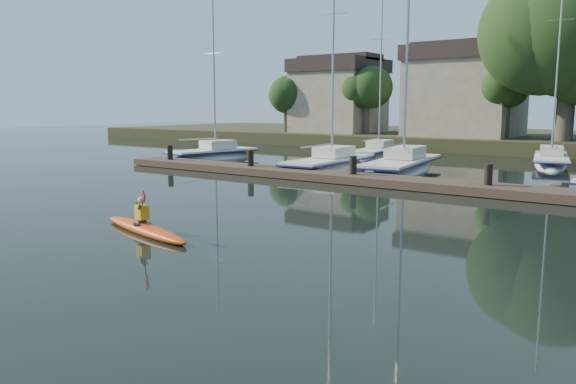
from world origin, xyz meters
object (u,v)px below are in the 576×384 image
Objects in this scene: sailboat_5 at (377,159)px; sailboat_2 at (402,176)px; dock at (415,183)px; sailboat_1 at (330,173)px; kayak at (144,227)px; sailboat_6 at (550,168)px; sailboat_0 at (213,162)px.

sailboat_2 is at bearing -62.84° from sailboat_5.
sailboat_1 is at bearing 149.78° from dock.
sailboat_2 reaches higher than sailboat_5.
kayak reaches higher than dock.
dock is 13.82m from sailboat_6.
sailboat_0 is 0.83× the size of sailboat_1.
sailboat_0 is at bearing -142.53° from sailboat_5.
sailboat_6 is (5.61, 8.44, 0.04)m from sailboat_2.
sailboat_2 is (3.67, 1.27, -0.01)m from sailboat_1.
sailboat_1 reaches higher than kayak.
dock is at bearing -32.82° from sailboat_1.
kayak is 21.83m from sailboat_0.
sailboat_6 is at bearing 43.69° from sailboat_1.
sailboat_2 is at bearing 104.38° from kayak.
sailboat_0 is 13.23m from sailboat_2.
dock is at bearing -112.55° from sailboat_6.
kayak is at bearing -112.87° from sailboat_6.
kayak is 26.40m from sailboat_6.
sailboat_0 is at bearing 163.47° from dock.
sailboat_6 is (2.69, 13.55, -0.37)m from dock.
sailboat_0 reaches higher than dock.
sailboat_1 is at bearing -145.04° from sailboat_6.
sailboat_0 is 0.88× the size of sailboat_5.
dock is 2.39× the size of sailboat_1.
sailboat_0 is at bearing 171.71° from sailboat_1.
dock is 2.51× the size of sailboat_5.
sailboat_2 is at bearing -134.95° from sailboat_6.
sailboat_6 reaches higher than kayak.
sailboat_0 is at bearing 141.68° from kayak.
kayak is 0.32× the size of sailboat_5.
sailboat_5 is 0.95× the size of sailboat_6.
sailboat_6 reaches higher than sailboat_0.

